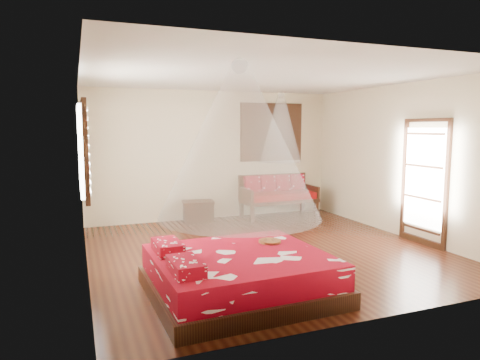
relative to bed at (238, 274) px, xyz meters
name	(u,v)px	position (x,y,z in m)	size (l,w,h in m)	color
room	(265,165)	(1.08, 1.60, 1.15)	(5.54, 5.54, 2.84)	black
bed	(238,274)	(0.00, 0.00, 0.00)	(2.16, 1.96, 0.64)	black
daybed	(277,194)	(2.47, 3.98, 0.27)	(1.68, 0.75, 0.94)	black
storage_chest	(198,211)	(0.63, 4.05, -0.02)	(0.72, 0.57, 0.45)	black
shutter_panel	(272,132)	(2.47, 4.32, 1.65)	(1.52, 0.06, 1.32)	black
window_left	(85,149)	(-1.63, 1.80, 1.45)	(0.10, 1.74, 1.34)	black
glazed_door	(424,183)	(3.79, 1.00, 0.82)	(0.08, 1.02, 2.16)	black
wine_tray	(270,238)	(0.58, 0.34, 0.31)	(0.29, 0.29, 0.23)	brown
mosquito_net_main	(240,141)	(0.02, 0.00, 1.60)	(1.92, 1.92, 1.80)	white
mosquito_net_daybed	(281,128)	(2.47, 3.85, 1.75)	(0.92, 0.92, 1.50)	white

